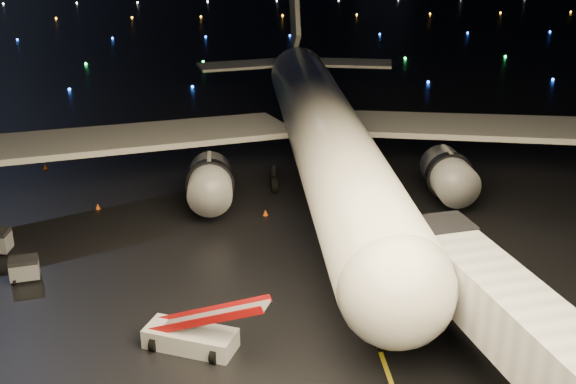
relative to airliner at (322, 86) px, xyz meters
name	(u,v)px	position (x,y,z in m)	size (l,w,h in m)	color
lane_centre	(340,239)	(-0.02, -11.77, -8.40)	(0.25, 80.00, 0.02)	yellow
airliner	(322,86)	(0.00, 0.00, 0.00)	(59.36, 56.39, 16.82)	silver
belt_loader	(189,319)	(-10.26, -24.62, -6.64)	(7.31, 1.99, 3.55)	silver
safety_cone_0	(265,212)	(-5.18, -7.07, -8.17)	(0.43, 0.43, 0.49)	#F05510
safety_cone_1	(194,186)	(-10.94, -1.01, -8.15)	(0.45, 0.45, 0.52)	#F05510
safety_cone_2	(98,206)	(-18.39, -4.68, -8.17)	(0.42, 0.42, 0.48)	#F05510
safety_cone_3	(45,166)	(-24.66, 5.14, -8.16)	(0.44, 0.44, 0.50)	#F05510
taxiway_lights	(203,31)	(-12.02, 79.23, -8.23)	(164.00, 92.00, 0.36)	black
baggage_cart_0	(24,269)	(-21.19, -16.04, -7.64)	(1.80, 1.26, 1.53)	gray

